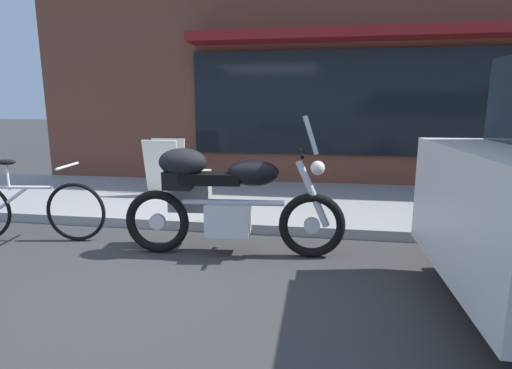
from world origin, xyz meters
name	(u,v)px	position (x,y,z in m)	size (l,w,h in m)	color
ground_plane	(159,276)	(0.00, 0.00, 0.00)	(80.00, 80.00, 0.00)	#343434
touring_motorcycle	(221,196)	(0.42, 0.65, 0.61)	(2.24, 0.62, 1.41)	black
parked_bicycle	(28,209)	(-1.82, 0.69, 0.37)	(1.73, 0.48, 0.92)	black
sandwich_board_sign	(165,167)	(-1.00, 2.69, 0.56)	(0.55, 0.40, 0.87)	silver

